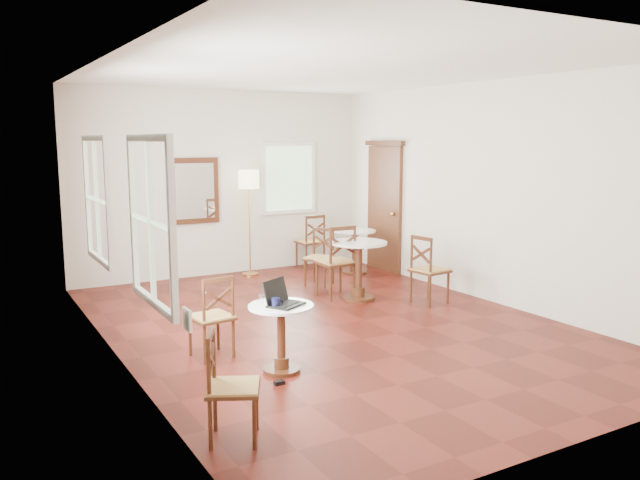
{
  "coord_description": "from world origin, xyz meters",
  "views": [
    {
      "loc": [
        -3.85,
        -6.4,
        2.22
      ],
      "look_at": [
        0.0,
        0.3,
        1.0
      ],
      "focal_mm": 36.01,
      "sensor_mm": 36.0,
      "label": 1
    }
  ],
  "objects_px": {
    "cafe_table_back": "(355,247)",
    "chair_mid_a": "(337,262)",
    "cafe_table_mid": "(359,264)",
    "chair_near_a": "(212,317)",
    "cafe_table_near": "(281,330)",
    "water_glass": "(261,299)",
    "chair_mid_b": "(429,270)",
    "navy_mug": "(276,303)",
    "mouse": "(272,302)",
    "chair_back_a": "(311,241)",
    "chair_near_b": "(230,387)",
    "chair_back_b": "(320,257)",
    "laptop": "(282,299)",
    "floor_lamp": "(249,186)",
    "power_adapter": "(279,383)"
  },
  "relations": [
    {
      "from": "floor_lamp",
      "to": "laptop",
      "type": "relative_size",
      "value": 4.03
    },
    {
      "from": "chair_back_b",
      "to": "mouse",
      "type": "height_order",
      "value": "chair_back_b"
    },
    {
      "from": "cafe_table_back",
      "to": "chair_mid_a",
      "type": "relative_size",
      "value": 0.71
    },
    {
      "from": "cafe_table_back",
      "to": "laptop",
      "type": "xyz_separation_m",
      "value": [
        -3.09,
        -3.49,
        0.27
      ]
    },
    {
      "from": "chair_back_a",
      "to": "water_glass",
      "type": "height_order",
      "value": "chair_back_a"
    },
    {
      "from": "cafe_table_mid",
      "to": "cafe_table_back",
      "type": "xyz_separation_m",
      "value": [
        0.9,
        1.5,
        -0.05
      ]
    },
    {
      "from": "laptop",
      "to": "navy_mug",
      "type": "relative_size",
      "value": 3.63
    },
    {
      "from": "floor_lamp",
      "to": "mouse",
      "type": "bearing_deg",
      "value": -110.94
    },
    {
      "from": "chair_back_a",
      "to": "water_glass",
      "type": "bearing_deg",
      "value": 55.11
    },
    {
      "from": "laptop",
      "to": "navy_mug",
      "type": "xyz_separation_m",
      "value": [
        -0.09,
        -0.06,
        -0.01
      ]
    },
    {
      "from": "cafe_table_mid",
      "to": "chair_near_a",
      "type": "distance_m",
      "value": 2.9
    },
    {
      "from": "chair_back_a",
      "to": "cafe_table_back",
      "type": "bearing_deg",
      "value": 116.22
    },
    {
      "from": "chair_near_b",
      "to": "water_glass",
      "type": "height_order",
      "value": "chair_near_b"
    },
    {
      "from": "cafe_table_back",
      "to": "chair_back_b",
      "type": "height_order",
      "value": "chair_back_b"
    },
    {
      "from": "mouse",
      "to": "power_adapter",
      "type": "distance_m",
      "value": 0.77
    },
    {
      "from": "chair_mid_a",
      "to": "laptop",
      "type": "height_order",
      "value": "chair_mid_a"
    },
    {
      "from": "cafe_table_near",
      "to": "mouse",
      "type": "distance_m",
      "value": 0.29
    },
    {
      "from": "chair_near_a",
      "to": "chair_near_b",
      "type": "height_order",
      "value": "chair_near_a"
    },
    {
      "from": "laptop",
      "to": "mouse",
      "type": "relative_size",
      "value": 4.2
    },
    {
      "from": "laptop",
      "to": "power_adapter",
      "type": "relative_size",
      "value": 4.51
    },
    {
      "from": "mouse",
      "to": "water_glass",
      "type": "xyz_separation_m",
      "value": [
        -0.09,
        0.05,
        0.02
      ]
    },
    {
      "from": "mouse",
      "to": "cafe_table_near",
      "type": "bearing_deg",
      "value": -61.76
    },
    {
      "from": "chair_mid_a",
      "to": "floor_lamp",
      "type": "xyz_separation_m",
      "value": [
        -0.46,
        1.99,
        0.95
      ]
    },
    {
      "from": "chair_near_a",
      "to": "mouse",
      "type": "distance_m",
      "value": 0.78
    },
    {
      "from": "chair_mid_b",
      "to": "mouse",
      "type": "distance_m",
      "value": 3.21
    },
    {
      "from": "cafe_table_mid",
      "to": "chair_back_a",
      "type": "distance_m",
      "value": 2.34
    },
    {
      "from": "cafe_table_back",
      "to": "chair_near_b",
      "type": "height_order",
      "value": "chair_near_b"
    },
    {
      "from": "cafe_table_mid",
      "to": "power_adapter",
      "type": "relative_size",
      "value": 8.66
    },
    {
      "from": "floor_lamp",
      "to": "cafe_table_mid",
      "type": "bearing_deg",
      "value": -73.87
    },
    {
      "from": "chair_mid_b",
      "to": "chair_back_b",
      "type": "height_order",
      "value": "chair_mid_b"
    },
    {
      "from": "cafe_table_near",
      "to": "chair_near_b",
      "type": "relative_size",
      "value": 0.79
    },
    {
      "from": "chair_mid_a",
      "to": "chair_back_b",
      "type": "height_order",
      "value": "chair_mid_a"
    },
    {
      "from": "cafe_table_back",
      "to": "navy_mug",
      "type": "distance_m",
      "value": 4.77
    },
    {
      "from": "cafe_table_mid",
      "to": "chair_near_a",
      "type": "bearing_deg",
      "value": -154.29
    },
    {
      "from": "cafe_table_mid",
      "to": "cafe_table_near",
      "type": "bearing_deg",
      "value": -137.81
    },
    {
      "from": "chair_mid_a",
      "to": "chair_mid_b",
      "type": "relative_size",
      "value": 1.1
    },
    {
      "from": "cafe_table_back",
      "to": "chair_mid_b",
      "type": "distance_m",
      "value": 2.15
    },
    {
      "from": "chair_near_b",
      "to": "water_glass",
      "type": "bearing_deg",
      "value": -6.73
    },
    {
      "from": "chair_back_a",
      "to": "chair_mid_b",
      "type": "bearing_deg",
      "value": 93.46
    },
    {
      "from": "cafe_table_mid",
      "to": "cafe_table_back",
      "type": "height_order",
      "value": "cafe_table_mid"
    },
    {
      "from": "cafe_table_back",
      "to": "mouse",
      "type": "distance_m",
      "value": 4.64
    },
    {
      "from": "cafe_table_near",
      "to": "chair_back_b",
      "type": "bearing_deg",
      "value": 54.5
    },
    {
      "from": "laptop",
      "to": "navy_mug",
      "type": "bearing_deg",
      "value": -175.65
    },
    {
      "from": "chair_mid_b",
      "to": "cafe_table_near",
      "type": "bearing_deg",
      "value": 107.49
    },
    {
      "from": "cafe_table_near",
      "to": "water_glass",
      "type": "relative_size",
      "value": 7.67
    },
    {
      "from": "cafe_table_mid",
      "to": "laptop",
      "type": "bearing_deg",
      "value": -137.64
    },
    {
      "from": "cafe_table_back",
      "to": "floor_lamp",
      "type": "xyz_separation_m",
      "value": [
        -1.56,
        0.75,
        1.01
      ]
    },
    {
      "from": "chair_mid_b",
      "to": "navy_mug",
      "type": "xyz_separation_m",
      "value": [
        -2.98,
        -1.4,
        0.24
      ]
    },
    {
      "from": "chair_near_b",
      "to": "chair_mid_a",
      "type": "distance_m",
      "value": 4.46
    },
    {
      "from": "cafe_table_near",
      "to": "water_glass",
      "type": "distance_m",
      "value": 0.36
    }
  ]
}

